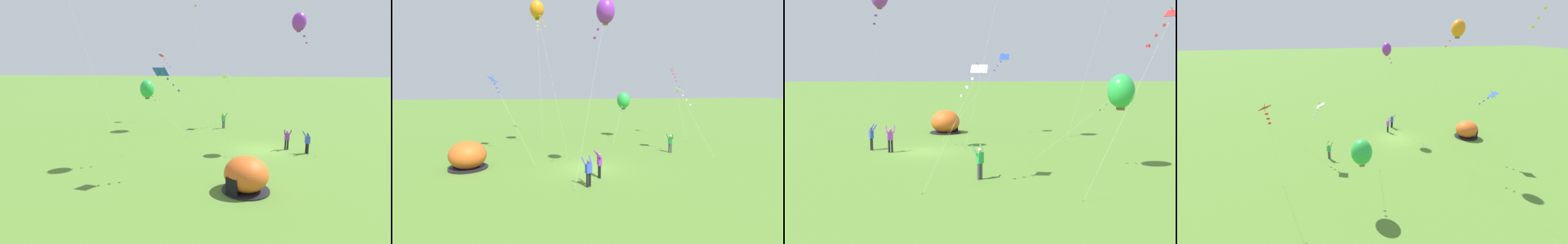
# 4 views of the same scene
# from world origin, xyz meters

# --- Properties ---
(ground_plane) EXTENTS (300.00, 300.00, 0.00)m
(ground_plane) POSITION_xyz_m (0.00, 0.00, 0.00)
(ground_plane) COLOR #517A2D
(popup_tent) EXTENTS (2.81, 2.81, 2.10)m
(popup_tent) POSITION_xyz_m (-8.98, 1.36, 1.00)
(popup_tent) COLOR #D8591E
(popup_tent) RESTS_ON ground
(person_strolling) EXTENTS (0.51, 0.68, 1.89)m
(person_strolling) POSITION_xyz_m (0.39, -2.24, 1.00)
(person_strolling) COLOR black
(person_strolling) RESTS_ON ground
(person_watching_sky) EXTENTS (0.72, 0.65, 1.89)m
(person_watching_sky) POSITION_xyz_m (-0.59, -3.74, 1.00)
(person_watching_sky) COLOR black
(person_watching_sky) RESTS_ON ground
(person_flying_kite) EXTENTS (0.69, 0.71, 1.89)m
(person_flying_kite) POSITION_xyz_m (8.41, 3.70, 1.00)
(person_flying_kite) COLOR #4C4C51
(person_flying_kite) RESTS_ON ground
(kite_red) EXTENTS (0.88, 4.29, 8.63)m
(kite_red) POSITION_xyz_m (12.48, 11.71, 7.92)
(kite_red) COLOR silver
(kite_red) RESTS_ON ground
(kite_green) EXTENTS (3.31, 5.55, 5.63)m
(kite_green) POSITION_xyz_m (6.27, 12.03, 4.62)
(kite_green) COLOR silver
(kite_green) RESTS_ON ground
(kite_white) EXTENTS (2.60, 3.29, 6.23)m
(kite_white) POSITION_xyz_m (9.10, 3.49, 5.68)
(kite_white) COLOR silver
(kite_white) RESTS_ON ground
(kite_blue) EXTENTS (4.43, 5.93, 7.24)m
(kite_blue) POSITION_xyz_m (-7.81, 6.40, 6.62)
(kite_blue) COLOR silver
(kite_blue) RESTS_ON ground
(kite_purple) EXTENTS (2.71, 2.09, 11.46)m
(kite_purple) POSITION_xyz_m (0.62, -2.70, 10.69)
(kite_purple) COLOR silver
(kite_purple) RESTS_ON ground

